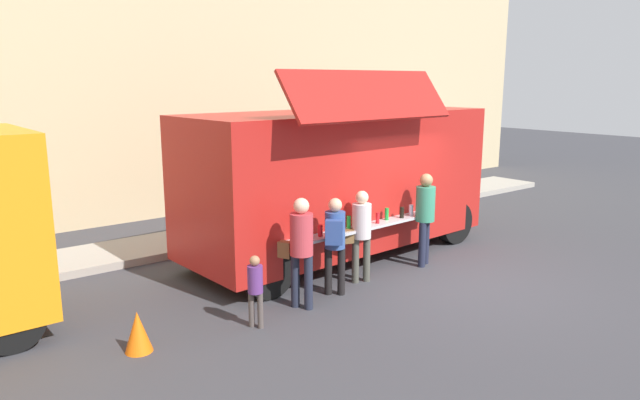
# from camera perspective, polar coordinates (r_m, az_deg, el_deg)

# --- Properties ---
(ground_plane) EXTENTS (60.00, 60.00, 0.00)m
(ground_plane) POSITION_cam_1_polar(r_m,az_deg,el_deg) (10.50, 13.35, -7.89)
(ground_plane) COLOR #38383D
(curb_strip) EXTENTS (28.00, 1.60, 0.15)m
(curb_strip) POSITION_cam_1_polar(r_m,az_deg,el_deg) (12.16, -21.15, -5.29)
(curb_strip) COLOR #9E998E
(curb_strip) RESTS_ON ground
(building_behind) EXTENTS (32.00, 2.40, 10.12)m
(building_behind) POSITION_cam_1_polar(r_m,az_deg,el_deg) (15.78, -23.34, 16.59)
(building_behind) COLOR tan
(building_behind) RESTS_ON ground
(food_truck_main) EXTENTS (6.47, 3.16, 3.64)m
(food_truck_main) POSITION_cam_1_polar(r_m,az_deg,el_deg) (11.41, 2.00, 2.18)
(food_truck_main) COLOR #B11E19
(food_truck_main) RESTS_ON ground
(traffic_cone_orange) EXTENTS (0.36, 0.36, 0.55)m
(traffic_cone_orange) POSITION_cam_1_polar(r_m,az_deg,el_deg) (8.03, -17.54, -12.29)
(traffic_cone_orange) COLOR orange
(traffic_cone_orange) RESTS_ON ground
(trash_bin) EXTENTS (0.60, 0.60, 0.87)m
(trash_bin) POSITION_cam_1_polar(r_m,az_deg,el_deg) (16.11, 8.07, 0.76)
(trash_bin) COLOR #2C5B36
(trash_bin) RESTS_ON ground
(customer_front_ordering) EXTENTS (0.53, 0.34, 1.63)m
(customer_front_ordering) POSITION_cam_1_polar(r_m,az_deg,el_deg) (9.99, 4.04, -2.83)
(customer_front_ordering) COLOR #49483F
(customer_front_ordering) RESTS_ON ground
(customer_mid_with_backpack) EXTENTS (0.50, 0.51, 1.62)m
(customer_mid_with_backpack) POSITION_cam_1_polar(r_m,az_deg,el_deg) (9.33, 1.48, -3.65)
(customer_mid_with_backpack) COLOR black
(customer_mid_with_backpack) RESTS_ON ground
(customer_rear_waiting) EXTENTS (0.41, 0.56, 1.74)m
(customer_rear_waiting) POSITION_cam_1_polar(r_m,az_deg,el_deg) (8.81, -1.93, -4.32)
(customer_rear_waiting) COLOR #202434
(customer_rear_waiting) RESTS_ON ground
(customer_extra_browsing) EXTENTS (0.36, 0.36, 1.77)m
(customer_extra_browsing) POSITION_cam_1_polar(r_m,az_deg,el_deg) (11.03, 10.34, -1.09)
(customer_extra_browsing) COLOR #1F2337
(customer_extra_browsing) RESTS_ON ground
(child_near_queue) EXTENTS (0.22, 0.22, 1.07)m
(child_near_queue) POSITION_cam_1_polar(r_m,az_deg,el_deg) (8.28, -6.41, -8.33)
(child_near_queue) COLOR #4F4541
(child_near_queue) RESTS_ON ground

